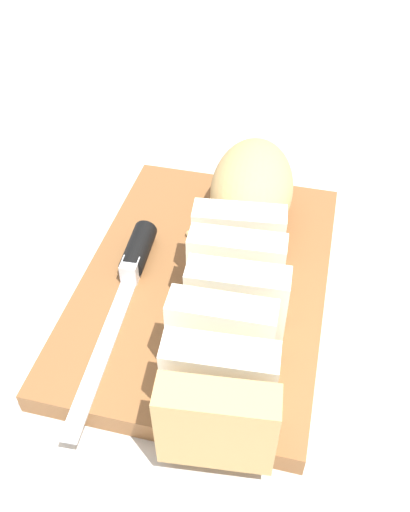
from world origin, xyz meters
TOP-DOWN VIEW (x-y plane):
  - ground_plane at (0.00, 0.00)m, footprint 3.00×3.00m
  - cutting_board at (0.00, 0.00)m, footprint 0.37×0.27m
  - bread_loaf at (-0.01, 0.04)m, footprint 0.40×0.14m
  - bread_knife at (0.01, -0.08)m, footprint 0.26×0.04m
  - crumb_near_knife at (-0.06, -0.03)m, footprint 0.01×0.01m
  - crumb_near_loaf at (-0.00, 0.02)m, footprint 0.01×0.01m
  - crumb_stray_left at (0.02, 0.03)m, footprint 0.00×0.00m
  - crumb_stray_right at (0.01, 0.03)m, footprint 0.01×0.01m

SIDE VIEW (x-z plane):
  - ground_plane at x=0.00m, z-range 0.00..0.00m
  - cutting_board at x=0.00m, z-range 0.00..0.02m
  - crumb_stray_left at x=0.02m, z-range 0.02..0.03m
  - crumb_near_loaf at x=0.00m, z-range 0.02..0.03m
  - crumb_near_knife at x=-0.06m, z-range 0.02..0.03m
  - crumb_stray_right at x=0.01m, z-range 0.02..0.03m
  - bread_knife at x=0.01m, z-range 0.02..0.05m
  - bread_loaf at x=-0.01m, z-range 0.02..0.11m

